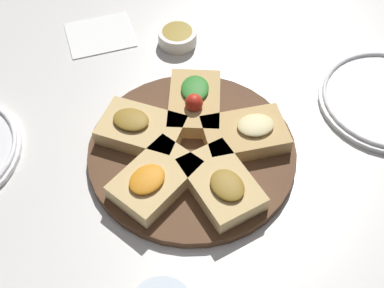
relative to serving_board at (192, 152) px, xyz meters
name	(u,v)px	position (x,y,z in m)	size (l,w,h in m)	color
ground_plane	(192,155)	(0.00, 0.00, -0.01)	(3.00, 3.00, 0.00)	silver
serving_board	(192,152)	(0.00, 0.00, 0.00)	(0.34, 0.34, 0.02)	#51331E
focaccia_slice_0	(246,134)	(-0.09, 0.01, 0.02)	(0.14, 0.10, 0.04)	tan
focaccia_slice_1	(195,102)	(-0.03, -0.08, 0.03)	(0.13, 0.16, 0.05)	tan
focaccia_slice_2	(140,129)	(0.07, -0.06, 0.02)	(0.16, 0.15, 0.04)	#DBB775
focaccia_slice_3	(155,179)	(0.08, 0.05, 0.02)	(0.16, 0.14, 0.04)	#DBB775
focaccia_slice_4	(221,184)	(-0.02, 0.09, 0.02)	(0.11, 0.15, 0.04)	#DBB775
napkin_stack	(100,35)	(0.08, -0.34, -0.01)	(0.13, 0.11, 0.00)	white
dipping_bowl	(177,36)	(-0.06, -0.27, 0.01)	(0.08, 0.08, 0.03)	silver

